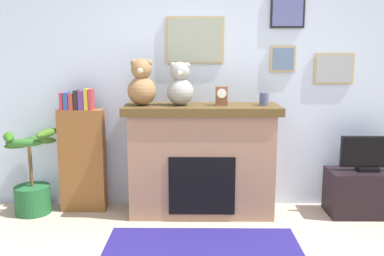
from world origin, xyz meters
TOP-DOWN VIEW (x-y plane):
  - back_wall at (0.00, 2.00)m, footprint 5.20×0.15m
  - fireplace at (-0.02, 1.68)m, footprint 1.54×0.58m
  - bookshelf at (-1.25, 1.74)m, footprint 0.46×0.16m
  - potted_plant at (-1.76, 1.64)m, footprint 0.57×0.55m
  - tv_stand at (1.65, 1.64)m, footprint 0.76×0.40m
  - television at (1.65, 1.64)m, footprint 0.56×0.14m
  - area_rug at (-0.02, 0.74)m, footprint 1.67×1.04m
  - candle_jar at (0.60, 1.66)m, footprint 0.09×0.09m
  - mantel_clock at (0.18, 1.66)m, footprint 0.12×0.09m
  - teddy_bear_grey at (-0.61, 1.66)m, footprint 0.28×0.28m
  - teddy_bear_brown at (-0.23, 1.66)m, footprint 0.27×0.27m

SIDE VIEW (x-z plane):
  - area_rug at x=-0.02m, z-range 0.00..0.01m
  - tv_stand at x=1.65m, z-range 0.00..0.46m
  - potted_plant at x=-1.76m, z-range -0.12..0.77m
  - fireplace at x=-0.02m, z-range 0.01..1.13m
  - bookshelf at x=-1.25m, z-range -0.05..1.23m
  - television at x=1.65m, z-range 0.45..0.81m
  - candle_jar at x=0.60m, z-range 1.12..1.25m
  - mantel_clock at x=0.18m, z-range 1.12..1.31m
  - back_wall at x=0.00m, z-range 0.00..2.60m
  - teddy_bear_brown at x=-0.23m, z-range 1.10..1.53m
  - teddy_bear_grey at x=-0.61m, z-range 1.10..1.56m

